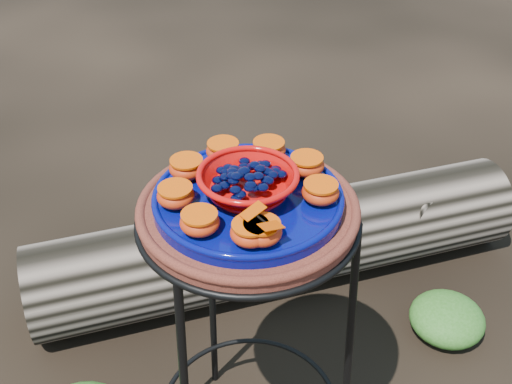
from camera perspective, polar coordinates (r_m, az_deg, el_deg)
name	(u,v)px	position (r m, az deg, el deg)	size (l,w,h in m)	color
plant_stand	(249,350)	(1.39, -0.59, -13.83)	(0.44, 0.44, 0.70)	black
terracotta_saucer	(248,212)	(1.13, -0.70, -1.80)	(0.39, 0.39, 0.03)	#411811
cobalt_plate	(248,200)	(1.12, -0.71, -0.71)	(0.33, 0.33, 0.02)	#09035D
red_bowl	(248,184)	(1.10, -0.72, 0.71)	(0.17, 0.17, 0.05)	red
glass_gems	(248,167)	(1.08, -0.74, 2.19)	(0.13, 0.13, 0.02)	black
orange_half_0	(262,232)	(1.00, 0.53, -3.56)	(0.06, 0.06, 0.04)	#A71000
orange_half_1	(320,192)	(1.09, 5.75, -0.02)	(0.06, 0.06, 0.04)	#A71000
orange_half_2	(307,165)	(1.16, 4.52, 2.40)	(0.06, 0.06, 0.04)	#A71000
orange_half_3	(269,150)	(1.20, 1.14, 3.77)	(0.06, 0.06, 0.04)	#A71000
orange_half_4	(223,151)	(1.20, -2.94, 3.68)	(0.06, 0.06, 0.04)	#A71000
orange_half_5	(187,168)	(1.15, -6.17, 2.14)	(0.06, 0.06, 0.04)	#A71000
orange_half_6	(176,196)	(1.09, -7.15, -0.33)	(0.06, 0.06, 0.04)	#A71000
orange_half_7	(200,222)	(1.02, -5.03, -2.70)	(0.06, 0.06, 0.04)	#A71000
orange_half_8	(250,233)	(1.00, -0.50, -3.63)	(0.06, 0.06, 0.04)	#A71000
butterfly	(262,219)	(0.99, 0.54, -2.44)	(0.08, 0.05, 0.01)	#CC3F00
driftwood_log	(279,243)	(1.96, 2.07, -4.55)	(1.47, 0.39, 0.28)	black
foliage_right	(447,318)	(1.93, 16.64, -10.65)	(0.21, 0.21, 0.11)	#235B15
foliage_back	(125,281)	(1.97, -11.57, -7.79)	(0.29, 0.29, 0.14)	#235B15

